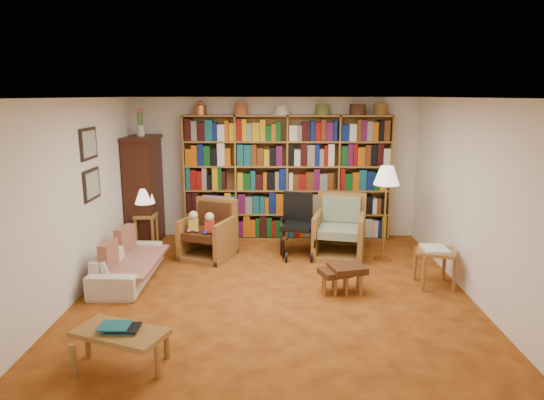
{
  "coord_description": "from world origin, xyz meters",
  "views": [
    {
      "loc": [
        0.04,
        -6.11,
        2.53
      ],
      "look_at": [
        -0.04,
        0.6,
        1.08
      ],
      "focal_mm": 32.0,
      "sensor_mm": 36.0,
      "label": 1
    }
  ],
  "objects_px": {
    "sofa": "(128,264)",
    "side_table_lamp": "(146,225)",
    "wheelchair": "(298,227)",
    "coffee_table": "(120,335)",
    "armchair_sage": "(338,232)",
    "side_table_papers": "(435,256)",
    "footstool_b": "(347,270)",
    "footstool_a": "(335,274)",
    "armchair_leather": "(209,233)",
    "floor_lamp": "(387,179)"
  },
  "relations": [
    {
      "from": "sofa",
      "to": "armchair_leather",
      "type": "height_order",
      "value": "armchair_leather"
    },
    {
      "from": "footstool_a",
      "to": "footstool_b",
      "type": "xyz_separation_m",
      "value": [
        0.16,
        0.01,
        0.04
      ]
    },
    {
      "from": "side_table_lamp",
      "to": "coffee_table",
      "type": "bearing_deg",
      "value": -78.74
    },
    {
      "from": "sofa",
      "to": "side_table_papers",
      "type": "relative_size",
      "value": 2.66
    },
    {
      "from": "floor_lamp",
      "to": "armchair_leather",
      "type": "bearing_deg",
      "value": 176.79
    },
    {
      "from": "footstool_a",
      "to": "footstool_b",
      "type": "relative_size",
      "value": 0.9
    },
    {
      "from": "armchair_sage",
      "to": "side_table_papers",
      "type": "xyz_separation_m",
      "value": [
        1.14,
        -1.31,
        0.06
      ]
    },
    {
      "from": "armchair_sage",
      "to": "wheelchair",
      "type": "distance_m",
      "value": 0.65
    },
    {
      "from": "side_table_papers",
      "to": "armchair_leather",
      "type": "bearing_deg",
      "value": 159.12
    },
    {
      "from": "sofa",
      "to": "armchair_leather",
      "type": "bearing_deg",
      "value": -43.05
    },
    {
      "from": "armchair_sage",
      "to": "coffee_table",
      "type": "xyz_separation_m",
      "value": [
        -2.45,
        -3.37,
        -0.05
      ]
    },
    {
      "from": "footstool_b",
      "to": "coffee_table",
      "type": "relative_size",
      "value": 0.54
    },
    {
      "from": "sofa",
      "to": "armchair_sage",
      "type": "distance_m",
      "value": 3.28
    },
    {
      "from": "footstool_a",
      "to": "side_table_papers",
      "type": "bearing_deg",
      "value": 10.59
    },
    {
      "from": "side_table_papers",
      "to": "armchair_sage",
      "type": "bearing_deg",
      "value": 130.87
    },
    {
      "from": "sofa",
      "to": "armchair_sage",
      "type": "xyz_separation_m",
      "value": [
        3.06,
        1.15,
        0.14
      ]
    },
    {
      "from": "footstool_b",
      "to": "armchair_leather",
      "type": "bearing_deg",
      "value": 143.9
    },
    {
      "from": "sofa",
      "to": "side_table_lamp",
      "type": "relative_size",
      "value": 2.67
    },
    {
      "from": "armchair_sage",
      "to": "coffee_table",
      "type": "height_order",
      "value": "armchair_sage"
    },
    {
      "from": "armchair_leather",
      "to": "footstool_a",
      "type": "bearing_deg",
      "value": -38.65
    },
    {
      "from": "armchair_sage",
      "to": "footstool_a",
      "type": "relative_size",
      "value": 2.09
    },
    {
      "from": "coffee_table",
      "to": "armchair_sage",
      "type": "bearing_deg",
      "value": 53.99
    },
    {
      "from": "sofa",
      "to": "footstool_a",
      "type": "height_order",
      "value": "sofa"
    },
    {
      "from": "side_table_lamp",
      "to": "footstool_b",
      "type": "xyz_separation_m",
      "value": [
        3.1,
        -1.78,
        -0.11
      ]
    },
    {
      "from": "armchair_sage",
      "to": "side_table_papers",
      "type": "bearing_deg",
      "value": -49.13
    },
    {
      "from": "wheelchair",
      "to": "floor_lamp",
      "type": "distance_m",
      "value": 1.58
    },
    {
      "from": "footstool_a",
      "to": "footstool_b",
      "type": "height_order",
      "value": "footstool_b"
    },
    {
      "from": "wheelchair",
      "to": "footstool_a",
      "type": "xyz_separation_m",
      "value": [
        0.42,
        -1.58,
        -0.19
      ]
    },
    {
      "from": "floor_lamp",
      "to": "side_table_papers",
      "type": "relative_size",
      "value": 2.46
    },
    {
      "from": "floor_lamp",
      "to": "footstool_a",
      "type": "xyz_separation_m",
      "value": [
        -0.91,
        -1.33,
        -1.02
      ]
    },
    {
      "from": "sofa",
      "to": "footstool_b",
      "type": "distance_m",
      "value": 3.03
    },
    {
      "from": "floor_lamp",
      "to": "coffee_table",
      "type": "bearing_deg",
      "value": -134.98
    },
    {
      "from": "side_table_papers",
      "to": "coffee_table",
      "type": "bearing_deg",
      "value": -150.16
    },
    {
      "from": "wheelchair",
      "to": "armchair_sage",
      "type": "bearing_deg",
      "value": -1.28
    },
    {
      "from": "side_table_papers",
      "to": "footstool_a",
      "type": "xyz_separation_m",
      "value": [
        -1.36,
        -0.26,
        -0.17
      ]
    },
    {
      "from": "side_table_lamp",
      "to": "wheelchair",
      "type": "distance_m",
      "value": 2.52
    },
    {
      "from": "armchair_sage",
      "to": "footstool_b",
      "type": "xyz_separation_m",
      "value": [
        -0.07,
        -1.56,
        -0.07
      ]
    },
    {
      "from": "wheelchair",
      "to": "coffee_table",
      "type": "relative_size",
      "value": 1.03
    },
    {
      "from": "sofa",
      "to": "footstool_a",
      "type": "bearing_deg",
      "value": -98.77
    },
    {
      "from": "armchair_leather",
      "to": "armchair_sage",
      "type": "xyz_separation_m",
      "value": [
        2.08,
        0.09,
        -0.0
      ]
    },
    {
      "from": "side_table_lamp",
      "to": "floor_lamp",
      "type": "height_order",
      "value": "floor_lamp"
    },
    {
      "from": "side_table_lamp",
      "to": "footstool_a",
      "type": "xyz_separation_m",
      "value": [
        2.94,
        -1.79,
        -0.16
      ]
    },
    {
      "from": "armchair_sage",
      "to": "footstool_b",
      "type": "bearing_deg",
      "value": -92.45
    },
    {
      "from": "armchair_sage",
      "to": "footstool_b",
      "type": "relative_size",
      "value": 1.89
    },
    {
      "from": "wheelchair",
      "to": "side_table_papers",
      "type": "relative_size",
      "value": 1.66
    },
    {
      "from": "side_table_papers",
      "to": "footstool_a",
      "type": "height_order",
      "value": "side_table_papers"
    },
    {
      "from": "side_table_lamp",
      "to": "armchair_sage",
      "type": "bearing_deg",
      "value": -4.05
    },
    {
      "from": "armchair_leather",
      "to": "floor_lamp",
      "type": "height_order",
      "value": "floor_lamp"
    },
    {
      "from": "sofa",
      "to": "side_table_lamp",
      "type": "bearing_deg",
      "value": 3.8
    },
    {
      "from": "floor_lamp",
      "to": "side_table_papers",
      "type": "distance_m",
      "value": 1.44
    }
  ]
}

